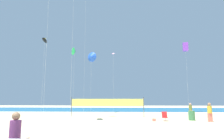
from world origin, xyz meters
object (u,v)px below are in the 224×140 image
object	(u,v)px
beachgoer_mustard_shirt	(210,112)
kite_blue_delta	(91,57)
beachgoer_olive_shirt	(190,109)
kite_pink_diamond	(113,55)
kite_violet_box	(185,47)
mother_figure	(15,135)
kite_green_delta	(74,51)
kite_black_inflatable	(45,40)
trash_barrel	(192,116)
beach_handbag	(154,120)
folding_beach_chair	(165,116)
volleyball_net	(108,103)

from	to	relation	value
beachgoer_mustard_shirt	kite_blue_delta	distance (m)	21.73
beachgoer_olive_shirt	kite_pink_diamond	size ratio (longest dim) A/B	0.17
beachgoer_mustard_shirt	kite_violet_box	distance (m)	17.77
mother_figure	kite_pink_diamond	distance (m)	26.08
kite_green_delta	kite_black_inflatable	world-z (taller)	kite_black_inflatable
kite_green_delta	kite_violet_box	xyz separation A→B (m)	(19.39, -0.27, 0.45)
kite_blue_delta	trash_barrel	bearing A→B (deg)	-46.37
beach_handbag	kite_violet_box	size ratio (longest dim) A/B	0.03
kite_pink_diamond	mother_figure	bearing A→B (deg)	-94.68
mother_figure	beachgoer_mustard_shirt	xyz separation A→B (m)	(11.78, 13.14, 0.08)
beachgoer_mustard_shirt	kite_pink_diamond	world-z (taller)	kite_pink_diamond
kite_blue_delta	kite_black_inflatable	bearing A→B (deg)	-151.81
trash_barrel	kite_black_inflatable	world-z (taller)	kite_black_inflatable
beachgoer_olive_shirt	kite_blue_delta	world-z (taller)	kite_blue_delta
kite_black_inflatable	folding_beach_chair	bearing A→B (deg)	-31.26
folding_beach_chair	beach_handbag	world-z (taller)	folding_beach_chair
beachgoer_olive_shirt	kite_pink_diamond	bearing A→B (deg)	-86.41
beachgoer_mustard_shirt	kite_violet_box	bearing A→B (deg)	105.25
folding_beach_chair	kite_pink_diamond	size ratio (longest dim) A/B	0.09
trash_barrel	volleyball_net	world-z (taller)	volleyball_net
mother_figure	kite_pink_diamond	world-z (taller)	kite_pink_diamond
folding_beach_chair	kite_blue_delta	world-z (taller)	kite_blue_delta
mother_figure	volleyball_net	world-z (taller)	volleyball_net
folding_beach_chair	beachgoer_olive_shirt	bearing A→B (deg)	58.96
kite_violet_box	beachgoer_olive_shirt	bearing A→B (deg)	-105.96
mother_figure	kite_green_delta	bearing A→B (deg)	95.82
volleyball_net	kite_green_delta	distance (m)	14.61
volleyball_net	kite_black_inflatable	distance (m)	15.48
volleyball_net	beach_handbag	world-z (taller)	volleyball_net
mother_figure	beach_handbag	world-z (taller)	mother_figure
folding_beach_chair	kite_black_inflatable	distance (m)	22.39
folding_beach_chair	kite_black_inflatable	size ratio (longest dim) A/B	0.07
mother_figure	trash_barrel	size ratio (longest dim) A/B	1.70
trash_barrel	kite_black_inflatable	xyz separation A→B (m)	(-19.49, 9.37, 11.04)
mother_figure	folding_beach_chair	world-z (taller)	mother_figure
folding_beach_chair	beach_handbag	size ratio (longest dim) A/B	2.73
beach_handbag	trash_barrel	bearing A→B (deg)	15.52
volleyball_net	kite_pink_diamond	world-z (taller)	kite_pink_diamond
folding_beach_chair	trash_barrel	xyz separation A→B (m)	(2.84, 0.74, 0.01)
folding_beach_chair	kite_violet_box	world-z (taller)	kite_violet_box
beachgoer_olive_shirt	mother_figure	bearing A→B (deg)	0.47
kite_violet_box	kite_blue_delta	world-z (taller)	kite_violet_box
beachgoer_olive_shirt	kite_violet_box	size ratio (longest dim) A/B	0.14
kite_green_delta	beach_handbag	bearing A→B (deg)	-51.06
mother_figure	beachgoer_olive_shirt	bearing A→B (deg)	53.64
folding_beach_chair	kite_black_inflatable	xyz separation A→B (m)	(-16.65, 10.11, 11.05)
folding_beach_chair	kite_pink_diamond	bearing A→B (deg)	124.15
kite_black_inflatable	kite_violet_box	size ratio (longest dim) A/B	1.02
beachgoer_mustard_shirt	beachgoer_olive_shirt	bearing A→B (deg)	113.77
beachgoer_olive_shirt	kite_blue_delta	distance (m)	18.40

